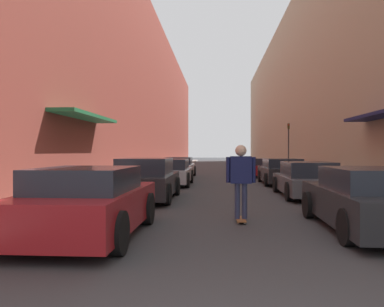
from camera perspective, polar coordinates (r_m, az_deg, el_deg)
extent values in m
plane|color=#38383A|center=(28.37, 4.75, -2.99)|extent=(145.87, 145.87, 0.00)
cube|color=gray|center=(35.24, -3.19, -2.25)|extent=(1.80, 66.30, 0.12)
cube|color=gray|center=(35.37, 12.29, -2.25)|extent=(1.80, 66.30, 0.12)
cube|color=brown|center=(36.04, -7.83, 8.45)|extent=(4.00, 66.30, 13.48)
cube|color=#1E6038|center=(14.28, -15.85, 5.42)|extent=(1.00, 4.80, 0.12)
cube|color=tan|center=(36.30, 16.89, 8.94)|extent=(4.00, 66.30, 14.18)
cube|color=#141947|center=(14.63, 26.94, 5.28)|extent=(1.00, 4.80, 0.12)
cube|color=maroon|center=(7.45, -15.34, -8.05)|extent=(1.85, 4.02, 0.70)
cube|color=#232833|center=(7.20, -15.87, -3.81)|extent=(1.62, 2.09, 0.44)
cylinder|color=black|center=(8.95, -18.21, -7.88)|extent=(0.18, 0.70, 0.70)
cylinder|color=black|center=(8.44, -6.67, -8.36)|extent=(0.18, 0.70, 0.70)
cylinder|color=black|center=(6.73, -26.31, -10.60)|extent=(0.18, 0.70, 0.70)
cylinder|color=black|center=(6.05, -11.05, -11.82)|extent=(0.18, 0.70, 0.70)
cube|color=#232326|center=(12.76, -6.91, -4.66)|extent=(1.83, 4.22, 0.67)
cube|color=#232833|center=(12.51, -7.09, -1.98)|extent=(1.60, 2.20, 0.55)
cylinder|color=black|center=(14.23, -9.43, -4.89)|extent=(0.18, 0.67, 0.67)
cylinder|color=black|center=(13.93, -2.32, -5.00)|extent=(0.18, 0.67, 0.67)
cylinder|color=black|center=(11.72, -12.37, -6.01)|extent=(0.18, 0.67, 0.67)
cylinder|color=black|center=(11.36, -3.73, -6.20)|extent=(0.18, 0.67, 0.67)
cube|color=#B7B7BC|center=(18.14, -3.36, -3.31)|extent=(1.93, 4.00, 0.59)
cube|color=#232833|center=(17.92, -3.44, -1.63)|extent=(1.69, 2.08, 0.49)
cylinder|color=black|center=(19.51, -5.64, -3.48)|extent=(0.18, 0.68, 0.68)
cylinder|color=black|center=(19.29, -0.13, -3.52)|extent=(0.18, 0.68, 0.68)
cylinder|color=black|center=(17.08, -7.00, -4.01)|extent=(0.18, 0.68, 0.68)
cylinder|color=black|center=(16.83, -0.71, -4.07)|extent=(0.18, 0.68, 0.68)
cube|color=silver|center=(23.59, -1.89, -2.43)|extent=(1.79, 4.58, 0.64)
cube|color=#232833|center=(23.34, -1.95, -1.11)|extent=(1.55, 2.39, 0.45)
cylinder|color=black|center=(25.10, -3.50, -2.66)|extent=(0.18, 0.66, 0.66)
cylinder|color=black|center=(24.94, 0.37, -2.68)|extent=(0.18, 0.66, 0.66)
cylinder|color=black|center=(22.30, -4.43, -3.03)|extent=(0.18, 0.66, 0.66)
cylinder|color=black|center=(22.12, -0.07, -3.06)|extent=(0.18, 0.66, 0.66)
cube|color=#232326|center=(8.60, 25.67, -7.13)|extent=(2.06, 4.40, 0.67)
cube|color=#232833|center=(8.34, 26.24, -3.52)|extent=(1.77, 2.31, 0.44)
cylinder|color=black|center=(9.61, 17.32, -7.47)|extent=(0.18, 0.65, 0.65)
cylinder|color=black|center=(7.05, 22.53, -10.32)|extent=(0.18, 0.65, 0.65)
cube|color=#515459|center=(14.11, 17.01, -4.46)|extent=(1.82, 4.30, 0.56)
cube|color=#232833|center=(13.86, 17.22, -2.30)|extent=(1.59, 2.24, 0.52)
cylinder|color=black|center=(15.25, 12.67, -4.62)|extent=(0.18, 0.63, 0.63)
cylinder|color=black|center=(15.62, 19.01, -4.51)|extent=(0.18, 0.63, 0.63)
cylinder|color=black|center=(12.65, 14.54, -5.63)|extent=(0.18, 0.63, 0.63)
cylinder|color=black|center=(13.08, 22.08, -5.45)|extent=(0.18, 0.63, 0.63)
cube|color=#232326|center=(19.12, 13.45, -3.07)|extent=(1.87, 4.25, 0.66)
cube|color=#232833|center=(18.88, 13.56, -1.43)|extent=(1.64, 2.21, 0.45)
cylinder|color=black|center=(20.30, 10.30, -3.41)|extent=(0.18, 0.62, 0.62)
cylinder|color=black|center=(20.58, 15.31, -3.37)|extent=(0.18, 0.62, 0.62)
cylinder|color=black|center=(17.70, 11.27, -3.96)|extent=(0.18, 0.62, 0.62)
cylinder|color=black|center=(18.02, 16.99, -3.89)|extent=(0.18, 0.62, 0.62)
cube|color=maroon|center=(24.67, 11.16, -2.38)|extent=(1.96, 4.11, 0.58)
cube|color=#232833|center=(24.45, 11.22, -1.23)|extent=(1.71, 2.14, 0.42)
cylinder|color=black|center=(25.84, 8.72, -2.57)|extent=(0.18, 0.67, 0.67)
cylinder|color=black|center=(26.07, 12.87, -2.55)|extent=(0.18, 0.67, 0.67)
cylinder|color=black|center=(23.31, 9.25, -2.88)|extent=(0.18, 0.67, 0.67)
cylinder|color=black|center=(23.57, 13.84, -2.85)|extent=(0.18, 0.67, 0.67)
cube|color=brown|center=(8.81, 7.45, -9.87)|extent=(0.20, 0.78, 0.02)
cylinder|color=beige|center=(9.06, 6.86, -9.83)|extent=(0.03, 0.06, 0.06)
cylinder|color=beige|center=(9.07, 7.83, -9.82)|extent=(0.03, 0.06, 0.06)
cylinder|color=beige|center=(8.57, 7.04, -10.41)|extent=(0.03, 0.06, 0.06)
cylinder|color=beige|center=(8.58, 8.07, -10.40)|extent=(0.03, 0.06, 0.06)
cylinder|color=#2D3351|center=(8.74, 6.89, -7.19)|extent=(0.12, 0.12, 0.81)
cylinder|color=#2D3351|center=(8.75, 8.01, -7.18)|extent=(0.12, 0.12, 0.81)
cube|color=#191E4C|center=(8.68, 7.45, -2.48)|extent=(0.48, 0.22, 0.62)
sphere|color=beige|center=(8.67, 7.46, 0.44)|extent=(0.26, 0.26, 0.26)
cylinder|color=#191E4C|center=(8.67, 5.53, -2.48)|extent=(0.10, 0.10, 0.59)
cylinder|color=#191E4C|center=(8.71, 9.37, -2.47)|extent=(0.10, 0.10, 0.59)
cylinder|color=#2D2D2D|center=(30.57, 14.49, 0.96)|extent=(0.10, 0.10, 3.73)
cube|color=#332D0F|center=(30.63, 14.50, 4.03)|extent=(0.16, 0.16, 0.45)
sphere|color=red|center=(30.55, 14.53, 4.26)|extent=(0.11, 0.11, 0.11)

